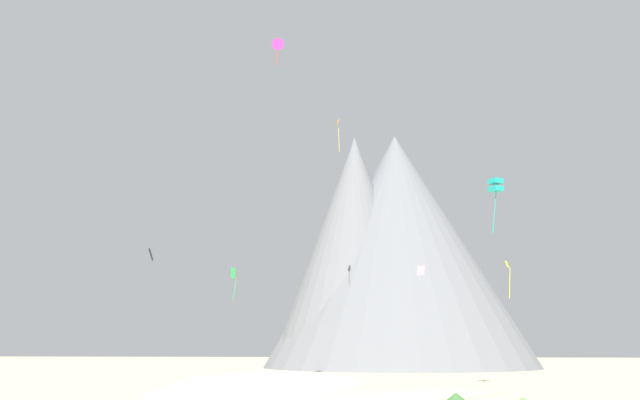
{
  "coord_description": "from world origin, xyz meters",
  "views": [
    {
      "loc": [
        6.57,
        -36.23,
        4.08
      ],
      "look_at": [
        -1.45,
        36.82,
        20.22
      ],
      "focal_mm": 37.21,
      "sensor_mm": 36.0,
      "label": 1
    }
  ],
  "objects": [
    {
      "name": "bush_far_left",
      "position": [
        0.49,
        19.63,
        0.45
      ],
      "size": [
        1.4,
        1.4,
        0.89
      ],
      "primitive_type": "cone",
      "rotation": [
        0.0,
        0.0,
        4.33
      ],
      "color": "#668C4C",
      "rests_on": "ground_plane"
    },
    {
      "name": "dune_foreground_left",
      "position": [
        -3.33,
        17.2,
        0.0
      ],
      "size": [
        23.91,
        25.45,
        4.17
      ],
      "primitive_type": "ellipsoid",
      "rotation": [
        0.0,
        0.0,
        0.91
      ],
      "color": "beige",
      "rests_on": "ground_plane"
    },
    {
      "name": "kite_orange_high",
      "position": [
        -1.21,
        59.57,
        37.17
      ],
      "size": [
        0.79,
        1.29,
        5.44
      ],
      "rotation": [
        0.0,
        0.0,
        4.9
      ],
      "color": "orange"
    },
    {
      "name": "dune_foreground_right",
      "position": [
        6.25,
        20.27,
        0.0
      ],
      "size": [
        26.29,
        26.14,
        1.97
      ],
      "primitive_type": "ellipsoid",
      "rotation": [
        0.0,
        0.0,
        0.78
      ],
      "color": "#CCBA8E",
      "rests_on": "ground_plane"
    },
    {
      "name": "bush_scatter_east",
      "position": [
        11.08,
        16.28,
        0.31
      ],
      "size": [
        2.19,
        2.19,
        0.63
      ],
      "primitive_type": "cone",
      "rotation": [
        0.0,
        0.0,
        5.69
      ],
      "color": "#386633",
      "rests_on": "ground_plane"
    },
    {
      "name": "kite_pink_low",
      "position": [
        10.26,
        51.35,
        13.63
      ],
      "size": [
        1.08,
        0.74,
        1.25
      ],
      "rotation": [
        0.0,
        0.0,
        5.16
      ],
      "color": "pink"
    },
    {
      "name": "kite_green_mid",
      "position": [
        -16.63,
        58.94,
        13.86
      ],
      "size": [
        0.78,
        0.64,
        5.01
      ],
      "rotation": [
        0.0,
        0.0,
        3.28
      ],
      "color": "green"
    },
    {
      "name": "kite_yellow_mid",
      "position": [
        21.7,
        53.04,
        13.49
      ],
      "size": [
        0.67,
        0.79,
        4.96
      ],
      "rotation": [
        0.0,
        0.0,
        3.46
      ],
      "color": "yellow"
    },
    {
      "name": "rock_massif",
      "position": [
        6.05,
        90.64,
        21.11
      ],
      "size": [
        72.28,
        72.28,
        45.24
      ],
      "color": "slate",
      "rests_on": "ground_plane"
    },
    {
      "name": "kite_magenta_high",
      "position": [
        -6.05,
        33.93,
        38.15
      ],
      "size": [
        1.45,
        0.55,
        3.36
      ],
      "rotation": [
        0.0,
        0.0,
        3.26
      ],
      "color": "#D1339E"
    },
    {
      "name": "kite_teal_mid",
      "position": [
        16.75,
        27.85,
        19.23
      ],
      "size": [
        1.51,
        1.51,
        5.38
      ],
      "rotation": [
        0.0,
        0.0,
        2.2
      ],
      "color": "teal"
    },
    {
      "name": "kite_black_mid",
      "position": [
        -21.83,
        39.02,
        14.57
      ],
      "size": [
        0.9,
        1.0,
        1.46
      ],
      "rotation": [
        0.0,
        0.0,
        1.28
      ],
      "color": "black"
    }
  ]
}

